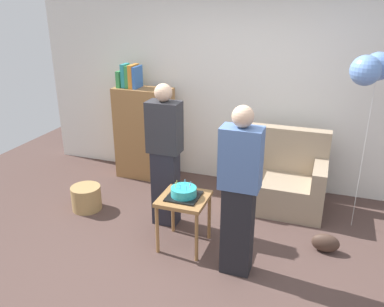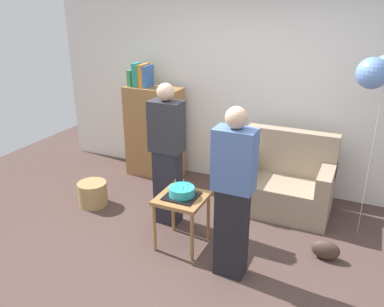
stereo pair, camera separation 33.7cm
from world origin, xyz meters
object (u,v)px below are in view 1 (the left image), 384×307
at_px(bookshelf, 144,131).
at_px(person_blowing_candles, 165,156).
at_px(person_holding_cake, 239,192).
at_px(balloon_bunch, 372,69).
at_px(couch, 279,180).
at_px(side_table, 184,204).
at_px(wicker_basket, 86,198).
at_px(handbag, 325,243).
at_px(birthday_cake, 184,193).

distance_m(bookshelf, person_blowing_candles, 1.36).
xyz_separation_m(person_blowing_candles, person_holding_cake, (0.97, -0.59, 0.00)).
bearing_deg(balloon_bunch, person_blowing_candles, -162.26).
distance_m(couch, bookshelf, 2.00).
distance_m(side_table, wicker_basket, 1.48).
bearing_deg(side_table, handbag, 14.91).
xyz_separation_m(handbag, balloon_bunch, (0.22, 0.63, 1.69)).
relative_size(bookshelf, person_holding_cake, 0.99).
height_order(person_blowing_candles, wicker_basket, person_blowing_candles).
bearing_deg(handbag, bookshelf, 157.01).
relative_size(side_table, person_holding_cake, 0.35).
distance_m(person_blowing_candles, handbag, 1.91).
distance_m(side_table, person_blowing_candles, 0.62).
height_order(birthday_cake, wicker_basket, birthday_cake).
bearing_deg(bookshelf, balloon_bunch, -9.35).
relative_size(handbag, balloon_bunch, 0.14).
height_order(side_table, person_holding_cake, person_holding_cake).
xyz_separation_m(side_table, person_holding_cake, (0.61, -0.22, 0.35)).
relative_size(person_holding_cake, wicker_basket, 4.53).
relative_size(person_holding_cake, handbag, 5.82).
distance_m(person_holding_cake, handbag, 1.24).
distance_m(birthday_cake, wicker_basket, 1.52).
bearing_deg(balloon_bunch, couch, 165.56).
bearing_deg(person_holding_cake, balloon_bunch, -142.94).
relative_size(side_table, balloon_bunch, 0.29).
height_order(wicker_basket, balloon_bunch, balloon_bunch).
bearing_deg(side_table, person_blowing_candles, 133.96).
height_order(bookshelf, person_blowing_candles, person_blowing_candles).
xyz_separation_m(bookshelf, person_holding_cake, (1.76, -1.68, 0.15)).
xyz_separation_m(side_table, handbag, (1.41, 0.38, -0.38)).
xyz_separation_m(couch, person_blowing_candles, (-1.16, -0.85, 0.49)).
bearing_deg(couch, handbag, -54.14).
height_order(couch, wicker_basket, couch).
height_order(side_table, balloon_bunch, balloon_bunch).
relative_size(couch, person_blowing_candles, 0.67).
height_order(side_table, birthday_cake, birthday_cake).
relative_size(birthday_cake, person_holding_cake, 0.20).
xyz_separation_m(couch, wicker_basket, (-2.21, -0.89, -0.19)).
relative_size(side_table, birthday_cake, 1.78).
bearing_deg(birthday_cake, balloon_bunch, 31.70).
distance_m(bookshelf, handbag, 2.84).
distance_m(birthday_cake, person_blowing_candles, 0.56).
bearing_deg(balloon_bunch, birthday_cake, -148.30).
height_order(bookshelf, balloon_bunch, balloon_bunch).
bearing_deg(person_holding_cake, side_table, -32.82).
bearing_deg(bookshelf, birthday_cake, -51.86).
distance_m(couch, side_table, 1.47).
relative_size(couch, side_table, 1.93).
xyz_separation_m(bookshelf, wicker_basket, (-0.26, -1.14, -0.53)).
xyz_separation_m(birthday_cake, person_blowing_candles, (-0.36, 0.37, 0.21)).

